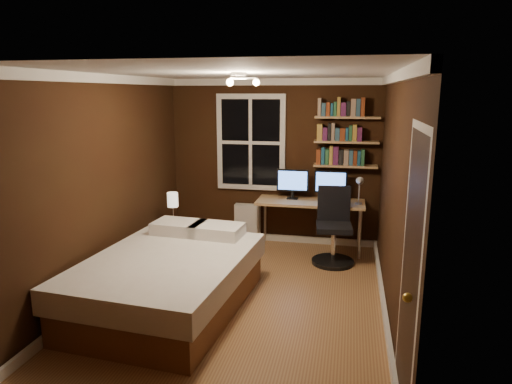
% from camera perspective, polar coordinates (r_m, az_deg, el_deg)
% --- Properties ---
extents(floor, '(4.20, 4.20, 0.00)m').
position_cam_1_polar(floor, '(5.39, -1.70, -12.94)').
color(floor, brown).
rests_on(floor, ground).
extents(wall_back, '(3.20, 0.04, 2.50)m').
position_cam_1_polar(wall_back, '(7.01, 2.23, 3.73)').
color(wall_back, black).
rests_on(wall_back, ground).
extents(wall_left, '(0.04, 4.20, 2.50)m').
position_cam_1_polar(wall_left, '(5.57, -18.01, 0.87)').
color(wall_left, black).
rests_on(wall_left, ground).
extents(wall_right, '(0.04, 4.20, 2.50)m').
position_cam_1_polar(wall_right, '(4.87, 16.84, -0.65)').
color(wall_right, black).
rests_on(wall_right, ground).
extents(ceiling, '(3.20, 4.20, 0.02)m').
position_cam_1_polar(ceiling, '(4.87, -1.90, 14.69)').
color(ceiling, white).
rests_on(ceiling, wall_back).
extents(window, '(1.06, 0.06, 1.46)m').
position_cam_1_polar(window, '(7.00, -0.64, 6.21)').
color(window, silver).
rests_on(window, wall_back).
extents(door, '(0.03, 0.82, 2.05)m').
position_cam_1_polar(door, '(3.46, 18.56, -10.00)').
color(door, black).
rests_on(door, ground).
extents(door_knob, '(0.06, 0.06, 0.06)m').
position_cam_1_polar(door_knob, '(3.19, 18.41, -12.43)').
color(door_knob, gold).
rests_on(door_knob, door).
extents(ceiling_fixture, '(0.44, 0.44, 0.18)m').
position_cam_1_polar(ceiling_fixture, '(4.77, -2.18, 13.53)').
color(ceiling_fixture, beige).
rests_on(ceiling_fixture, ceiling).
extents(bookshelf_lower, '(0.92, 0.22, 0.03)m').
position_cam_1_polar(bookshelf_lower, '(6.79, 11.09, 3.24)').
color(bookshelf_lower, tan).
rests_on(bookshelf_lower, wall_back).
extents(books_row_lower, '(0.66, 0.16, 0.23)m').
position_cam_1_polar(books_row_lower, '(6.78, 11.14, 4.32)').
color(books_row_lower, maroon).
rests_on(books_row_lower, bookshelf_lower).
extents(bookshelf_middle, '(0.92, 0.22, 0.03)m').
position_cam_1_polar(bookshelf_middle, '(6.75, 11.22, 6.17)').
color(bookshelf_middle, tan).
rests_on(bookshelf_middle, wall_back).
extents(books_row_middle, '(0.60, 0.16, 0.23)m').
position_cam_1_polar(books_row_middle, '(6.74, 11.26, 7.27)').
color(books_row_middle, navy).
rests_on(books_row_middle, bookshelf_middle).
extents(bookshelf_upper, '(0.92, 0.22, 0.03)m').
position_cam_1_polar(bookshelf_upper, '(6.72, 11.34, 9.14)').
color(bookshelf_upper, tan).
rests_on(bookshelf_upper, wall_back).
extents(books_row_upper, '(0.66, 0.16, 0.23)m').
position_cam_1_polar(books_row_upper, '(6.72, 11.39, 10.24)').
color(books_row_upper, '#285F37').
rests_on(books_row_upper, bookshelf_upper).
extents(bed, '(1.74, 2.29, 0.74)m').
position_cam_1_polar(bed, '(5.10, -10.80, -10.78)').
color(bed, brown).
rests_on(bed, ground).
extents(nightstand, '(0.48, 0.48, 0.51)m').
position_cam_1_polar(nightstand, '(6.59, -10.18, -5.94)').
color(nightstand, brown).
rests_on(nightstand, ground).
extents(bedside_lamp, '(0.15, 0.15, 0.44)m').
position_cam_1_polar(bedside_lamp, '(6.46, -10.34, -1.97)').
color(bedside_lamp, beige).
rests_on(bedside_lamp, nightstand).
extents(radiator, '(0.39, 0.14, 0.59)m').
position_cam_1_polar(radiator, '(7.18, -1.07, -3.85)').
color(radiator, silver).
rests_on(radiator, ground).
extents(desk, '(1.57, 0.59, 0.74)m').
position_cam_1_polar(desk, '(6.74, 6.80, -1.61)').
color(desk, tan).
rests_on(desk, ground).
extents(monitor_left, '(0.48, 0.12, 0.45)m').
position_cam_1_polar(monitor_left, '(6.78, 4.60, 0.98)').
color(monitor_left, black).
rests_on(monitor_left, desk).
extents(monitor_right, '(0.48, 0.12, 0.45)m').
position_cam_1_polar(monitor_right, '(6.74, 9.30, 0.78)').
color(monitor_right, black).
rests_on(monitor_right, desk).
extents(desk_lamp, '(0.14, 0.32, 0.44)m').
position_cam_1_polar(desk_lamp, '(6.52, 12.79, 0.22)').
color(desk_lamp, silver).
rests_on(desk_lamp, desk).
extents(office_chair, '(0.58, 0.58, 1.04)m').
position_cam_1_polar(office_chair, '(6.35, 9.66, -5.22)').
color(office_chair, black).
rests_on(office_chair, ground).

